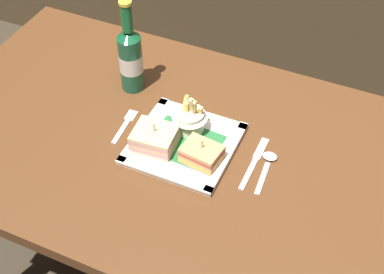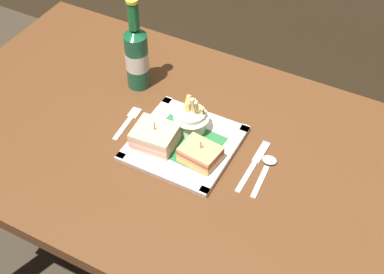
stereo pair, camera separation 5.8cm
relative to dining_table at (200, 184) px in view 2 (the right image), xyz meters
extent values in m
cube|color=#563118|center=(0.00, 0.00, 0.10)|extent=(1.39, 0.75, 0.03)
cylinder|color=brown|center=(-0.62, 0.30, -0.27)|extent=(0.07, 0.07, 0.72)
cube|color=white|center=(-0.04, 0.00, 0.13)|extent=(0.24, 0.24, 0.01)
cube|color=#266E37|center=(-0.04, 0.00, 0.13)|extent=(0.17, 0.14, 0.00)
cube|color=white|center=(-0.04, -0.11, 0.13)|extent=(0.24, 0.02, 0.01)
cube|color=white|center=(-0.04, 0.11, 0.13)|extent=(0.24, 0.02, 0.01)
cube|color=white|center=(-0.15, 0.00, 0.13)|extent=(0.02, 0.24, 0.01)
cube|color=white|center=(0.07, 0.00, 0.13)|extent=(0.02, 0.24, 0.01)
cube|color=#D8B888|center=(-0.10, -0.03, 0.13)|extent=(0.10, 0.09, 0.01)
cube|color=#DA908B|center=(-0.10, -0.03, 0.14)|extent=(0.10, 0.09, 0.01)
cube|color=#DDB47D|center=(-0.10, -0.03, 0.15)|extent=(0.10, 0.09, 0.01)
cube|color=#D9928A|center=(-0.10, -0.03, 0.16)|extent=(0.10, 0.09, 0.01)
cube|color=#D3C284|center=(-0.10, -0.03, 0.17)|extent=(0.10, 0.09, 0.01)
cylinder|color=tan|center=(-0.10, -0.03, 0.17)|extent=(0.00, 0.00, 0.07)
cube|color=tan|center=(0.02, -0.03, 0.13)|extent=(0.09, 0.08, 0.01)
cube|color=gold|center=(0.02, -0.03, 0.14)|extent=(0.09, 0.08, 0.01)
cube|color=tan|center=(0.02, -0.03, 0.15)|extent=(0.09, 0.08, 0.01)
cube|color=#C14739|center=(0.02, -0.03, 0.16)|extent=(0.09, 0.08, 0.01)
cube|color=tan|center=(0.02, -0.03, 0.17)|extent=(0.09, 0.08, 0.01)
cylinder|color=tan|center=(0.02, -0.03, 0.16)|extent=(0.00, 0.00, 0.07)
cylinder|color=white|center=(-0.05, 0.05, 0.16)|extent=(0.07, 0.07, 0.06)
cone|color=silver|center=(-0.05, 0.05, 0.18)|extent=(0.09, 0.09, 0.02)
cube|color=#D9BD5E|center=(-0.06, 0.05, 0.19)|extent=(0.01, 0.03, 0.06)
cube|color=#EBCE86|center=(-0.04, 0.05, 0.20)|extent=(0.01, 0.02, 0.08)
cube|color=#ECDC7B|center=(-0.04, 0.05, 0.20)|extent=(0.02, 0.03, 0.07)
cube|color=#F4CD77|center=(-0.05, 0.06, 0.19)|extent=(0.02, 0.02, 0.06)
cube|color=#DFB75D|center=(-0.03, 0.06, 0.19)|extent=(0.01, 0.02, 0.05)
cube|color=#E9D065|center=(-0.05, 0.06, 0.19)|extent=(0.02, 0.01, 0.05)
cube|color=#E7CB65|center=(-0.05, 0.04, 0.19)|extent=(0.01, 0.01, 0.06)
cube|color=#E5B85E|center=(-0.06, 0.06, 0.19)|extent=(0.01, 0.02, 0.05)
cylinder|color=#1A4E32|center=(-0.26, 0.14, 0.20)|extent=(0.06, 0.06, 0.16)
cone|color=#104E29|center=(-0.26, 0.14, 0.29)|extent=(0.06, 0.06, 0.02)
cylinder|color=#135D2A|center=(-0.26, 0.14, 0.34)|extent=(0.03, 0.03, 0.07)
cylinder|color=gold|center=(-0.26, 0.14, 0.38)|extent=(0.03, 0.03, 0.01)
cylinder|color=beige|center=(-0.26, 0.14, 0.20)|extent=(0.06, 0.06, 0.05)
cube|color=silver|center=(-0.20, -0.02, 0.12)|extent=(0.02, 0.09, 0.00)
cube|color=silver|center=(-0.21, 0.04, 0.12)|extent=(0.03, 0.04, 0.00)
cube|color=silver|center=(0.13, -0.02, 0.12)|extent=(0.01, 0.10, 0.00)
cube|color=silver|center=(0.13, 0.06, 0.12)|extent=(0.02, 0.07, 0.00)
cube|color=silver|center=(0.16, -0.02, 0.12)|extent=(0.02, 0.10, 0.00)
ellipsoid|color=silver|center=(0.16, 0.05, 0.13)|extent=(0.04, 0.03, 0.01)
camera|label=1|loc=(0.34, -0.81, 1.07)|focal=51.08mm
camera|label=2|loc=(0.39, -0.78, 1.07)|focal=51.08mm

